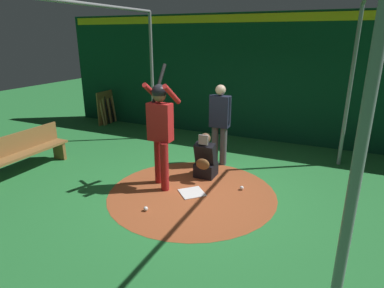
{
  "coord_description": "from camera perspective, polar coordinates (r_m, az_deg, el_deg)",
  "views": [
    {
      "loc": [
        4.88,
        2.23,
        2.74
      ],
      "look_at": [
        0.0,
        0.0,
        0.95
      ],
      "focal_mm": 30.52,
      "sensor_mm": 36.0,
      "label": 1
    }
  ],
  "objects": [
    {
      "name": "baseball_0",
      "position": [
        6.2,
        8.68,
        -7.59
      ],
      "size": [
        0.07,
        0.07,
        0.07
      ],
      "primitive_type": "sphere",
      "color": "white",
      "rests_on": "dirt_circle"
    },
    {
      "name": "ground_plane",
      "position": [
        6.03,
        -0.0,
        -8.6
      ],
      "size": [
        27.72,
        27.72,
        0.0
      ],
      "primitive_type": "plane",
      "color": "#287A38"
    },
    {
      "name": "baseball_1",
      "position": [
        5.5,
        -8.09,
        -11.13
      ],
      "size": [
        0.07,
        0.07,
        0.07
      ],
      "primitive_type": "sphere",
      "color": "white",
      "rests_on": "dirt_circle"
    },
    {
      "name": "baseball_2",
      "position": [
        6.88,
        3.16,
        -4.66
      ],
      "size": [
        0.07,
        0.07,
        0.07
      ],
      "primitive_type": "sphere",
      "color": "white",
      "rests_on": "dirt_circle"
    },
    {
      "name": "back_wall",
      "position": [
        9.08,
        10.37,
        11.37
      ],
      "size": [
        0.23,
        11.72,
        3.31
      ],
      "color": "#0C3D26",
      "rests_on": "ground"
    },
    {
      "name": "batter",
      "position": [
        5.92,
        -5.55,
        3.29
      ],
      "size": [
        0.68,
        0.49,
        2.25
      ],
      "color": "maroon",
      "rests_on": "ground"
    },
    {
      "name": "home_plate",
      "position": [
        6.02,
        -0.0,
        -8.5
      ],
      "size": [
        0.59,
        0.59,
        0.01
      ],
      "primitive_type": "cube",
      "rotation": [
        0.0,
        0.0,
        0.79
      ],
      "color": "white",
      "rests_on": "dirt_circle"
    },
    {
      "name": "bat_rack",
      "position": [
        11.14,
        -14.09,
        6.21
      ],
      "size": [
        1.18,
        0.2,
        1.05
      ],
      "color": "olive",
      "rests_on": "ground"
    },
    {
      "name": "cage_frame",
      "position": [
        5.39,
        -0.0,
        13.64
      ],
      "size": [
        5.43,
        4.87,
        3.35
      ],
      "color": "gray",
      "rests_on": "ground"
    },
    {
      "name": "catcher",
      "position": [
        6.56,
        2.36,
        -2.83
      ],
      "size": [
        0.58,
        0.4,
        0.93
      ],
      "color": "black",
      "rests_on": "ground"
    },
    {
      "name": "bench",
      "position": [
        7.61,
        -27.36,
        -1.19
      ],
      "size": [
        1.98,
        0.36,
        0.85
      ],
      "color": "olive",
      "rests_on": "ground"
    },
    {
      "name": "dirt_circle",
      "position": [
        6.03,
        -0.0,
        -8.57
      ],
      "size": [
        3.05,
        3.05,
        0.01
      ],
      "primitive_type": "cylinder",
      "color": "#9E4C28",
      "rests_on": "ground"
    },
    {
      "name": "umpire",
      "position": [
        7.08,
        4.87,
        4.11
      ],
      "size": [
        0.22,
        0.49,
        1.77
      ],
      "color": "#4C4C51",
      "rests_on": "ground"
    }
  ]
}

